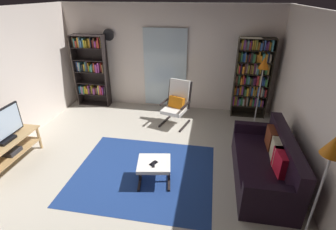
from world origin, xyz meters
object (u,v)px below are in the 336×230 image
cell_phone (154,163)px  floor_lamp_by_sofa (331,157)px  tv_remote (154,164)px  ottoman (154,166)px  tv_stand (9,149)px  floor_lamp_by_shelf (263,69)px  television (2,128)px  bookshelf_near_sofa (252,76)px  leather_sofa (266,165)px  lounge_armchair (177,102)px  bookshelf_near_tv (92,69)px  wall_clock (109,35)px

cell_phone → floor_lamp_by_sofa: (2.02, -0.84, 0.96)m
tv_remote → floor_lamp_by_sofa: bearing=-30.4°
tv_remote → floor_lamp_by_sofa: 2.37m
floor_lamp_by_sofa → ottoman: bearing=156.6°
tv_stand → floor_lamp_by_shelf: (4.50, 2.30, 1.02)m
television → bookshelf_near_sofa: (4.38, 2.86, 0.26)m
television → floor_lamp_by_shelf: floor_lamp_by_shelf is taller
cell_phone → floor_lamp_by_shelf: floor_lamp_by_shelf is taller
leather_sofa → cell_phone: size_ratio=13.41×
floor_lamp_by_sofa → tv_stand: bearing=169.2°
lounge_armchair → floor_lamp_by_sofa: bearing=-57.0°
tv_remote → bookshelf_near_tv: bearing=119.9°
bookshelf_near_sofa → lounge_armchair: 1.90m
tv_stand → ottoman: size_ratio=2.12×
floor_lamp_by_sofa → wall_clock: bearing=134.5°
bookshelf_near_tv → floor_lamp_by_shelf: (4.19, -0.56, 0.36)m
leather_sofa → ottoman: (-1.78, -0.36, 0.02)m
floor_lamp_by_sofa → wall_clock: size_ratio=5.59×
leather_sofa → ottoman: 1.82m
leather_sofa → tv_stand: bearing=-175.4°
floor_lamp_by_sofa → lounge_armchair: bearing=123.0°
bookshelf_near_sofa → tv_stand: bearing=-146.9°
ottoman → wall_clock: bearing=121.0°
tv_stand → leather_sofa: size_ratio=0.67×
tv_stand → bookshelf_near_tv: bearing=83.8°
tv_stand → leather_sofa: bearing=4.6°
cell_phone → tv_remote: bearing=-45.0°
tv_remote → wall_clock: (-1.83, 3.09, 1.45)m
cell_phone → wall_clock: (-1.82, 3.07, 1.45)m
bookshelf_near_sofa → lounge_armchair: size_ratio=1.87×
leather_sofa → floor_lamp_by_sofa: 1.64m
lounge_armchair → ottoman: bearing=-91.6°
tv_stand → tv_remote: bearing=-1.6°
tv_remote → tv_stand: bearing=169.9°
floor_lamp_by_shelf → wall_clock: bearing=169.0°
wall_clock → floor_lamp_by_sofa: bearing=-45.5°
television → lounge_armchair: 3.44m
lounge_armchair → wall_clock: (-1.88, 0.88, 1.32)m
bookshelf_near_sofa → leather_sofa: bookshelf_near_sofa is taller
bookshelf_near_tv → leather_sofa: size_ratio=0.99×
bookshelf_near_tv → bookshelf_near_sofa: bearing=-0.1°
bookshelf_near_tv → tv_remote: 3.80m
ottoman → floor_lamp_by_shelf: (1.87, 2.31, 1.03)m
tv_stand → leather_sofa: (4.41, 0.35, -0.02)m
bookshelf_near_tv → leather_sofa: 4.86m
tv_stand → television: (0.00, -0.00, 0.44)m
tv_remote → cell_phone: (-0.01, 0.03, -0.00)m
television → ottoman: bearing=-0.1°
television → leather_sofa: television is taller
bookshelf_near_sofa → floor_lamp_by_sofa: 3.76m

